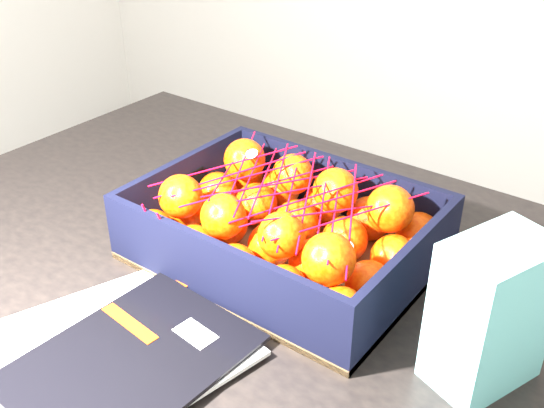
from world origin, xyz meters
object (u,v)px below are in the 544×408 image
Objects in this scene: retail_carton at (490,313)px; produce_crate at (284,240)px; table at (250,288)px; magazine_stack at (117,354)px.

produce_crate is at bearing -169.41° from retail_carton.
produce_crate is (0.08, -0.01, 0.13)m from table.
retail_carton reaches higher than produce_crate.
retail_carton is at bearing 33.56° from magazine_stack.
table is at bearing 97.16° from magazine_stack.
table is at bearing 174.14° from produce_crate.
magazine_stack reaches higher than table.
table is 0.33m from magazine_stack.
magazine_stack is 0.45m from retail_carton.
magazine_stack is 1.97× the size of retail_carton.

